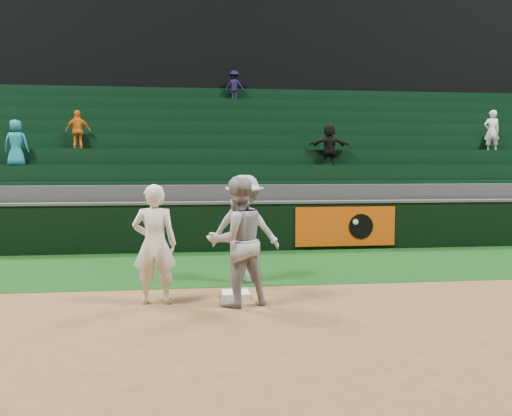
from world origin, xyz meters
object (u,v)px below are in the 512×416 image
(first_base, at_px, (236,295))
(baserunner, at_px, (237,241))
(first_baseman, at_px, (155,244))
(base_coach, at_px, (245,229))

(first_base, distance_m, baserunner, 1.06)
(first_base, height_order, first_baseman, first_baseman)
(first_base, relative_size, baserunner, 0.22)
(first_base, relative_size, first_baseman, 0.24)
(first_base, xyz_separation_m, first_baseman, (-1.28, -0.23, 0.89))
(first_baseman, relative_size, base_coach, 0.95)
(first_base, relative_size, base_coach, 0.22)
(baserunner, distance_m, base_coach, 1.76)
(base_coach, bearing_deg, first_baseman, 63.33)
(first_baseman, height_order, baserunner, baserunner)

